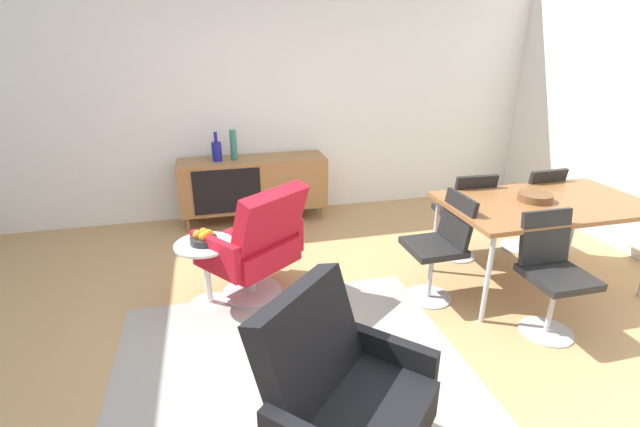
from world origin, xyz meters
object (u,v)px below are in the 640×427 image
object	(u,v)px
dining_chair_near_window	(441,244)
fruit_bowl	(203,238)
vase_cobalt	(234,145)
dining_chair_back_left	(464,212)
vase_sculptural_dark	(217,151)
dining_chair_back_right	(531,205)
side_table_round	(206,267)
armchair_black_shell	(342,397)
sideboard	(253,183)
dining_table	(545,206)
wooden_bowl_on_table	(535,197)
lounge_chair_red	(255,243)
dining_chair_front_left	(552,270)

from	to	relation	value
dining_chair_near_window	fruit_bowl	world-z (taller)	dining_chair_near_window
vase_cobalt	dining_chair_back_left	bearing A→B (deg)	-36.07
fruit_bowl	vase_sculptural_dark	bearing A→B (deg)	84.16
dining_chair_back_right	side_table_round	size ratio (longest dim) A/B	1.65
armchair_black_shell	sideboard	bearing A→B (deg)	90.78
dining_table	wooden_bowl_on_table	world-z (taller)	wooden_bowl_on_table
vase_sculptural_dark	lounge_chair_red	distance (m)	1.67
wooden_bowl_on_table	vase_cobalt	bearing A→B (deg)	138.83
sideboard	dining_chair_back_left	bearing A→B (deg)	-38.82
wooden_bowl_on_table	side_table_round	size ratio (longest dim) A/B	0.50
dining_chair_front_left	fruit_bowl	distance (m)	2.47
sideboard	fruit_bowl	distance (m)	1.73
dining_chair_front_left	armchair_black_shell	distance (m)	1.88
dining_chair_back_right	side_table_round	xyz separation A→B (m)	(-3.01, -0.22, -0.15)
sideboard	armchair_black_shell	distance (m)	3.29
dining_table	side_table_round	world-z (taller)	dining_table
dining_table	lounge_chair_red	xyz separation A→B (m)	(-2.27, 0.37, -0.23)
wooden_bowl_on_table	dining_chair_front_left	distance (m)	0.72
vase_cobalt	dining_chair_back_right	distance (m)	3.04
dining_chair_back_left	dining_table	bearing A→B (deg)	-57.76
vase_cobalt	fruit_bowl	size ratio (longest dim) A/B	1.61
sideboard	side_table_round	xyz separation A→B (m)	(-0.54, -1.64, -0.12)
vase_sculptural_dark	lounge_chair_red	xyz separation A→B (m)	(0.21, -1.61, -0.36)
vase_cobalt	lounge_chair_red	size ratio (longest dim) A/B	0.34
dining_chair_back_right	fruit_bowl	bearing A→B (deg)	-175.84
dining_chair_near_window	dining_chair_front_left	bearing A→B (deg)	-46.13
dining_table	dining_chair_back_left	distance (m)	0.70
vase_sculptural_dark	dining_chair_back_left	bearing A→B (deg)	-33.70
lounge_chair_red	vase_cobalt	bearing A→B (deg)	91.17
vase_sculptural_dark	dining_chair_front_left	xyz separation A→B (m)	(2.13, -2.54, -0.36)
vase_cobalt	dining_table	size ratio (longest dim) A/B	0.20
dining_chair_front_left	side_table_round	bearing A→B (deg)	158.69
vase_sculptural_dark	wooden_bowl_on_table	xyz separation A→B (m)	(2.41, -1.95, -0.06)
dining_table	armchair_black_shell	bearing A→B (deg)	-147.61
vase_cobalt	side_table_round	size ratio (longest dim) A/B	0.62
sideboard	wooden_bowl_on_table	size ratio (longest dim) A/B	6.15
armchair_black_shell	dining_chair_back_right	bearing A→B (deg)	37.68
lounge_chair_red	sideboard	bearing A→B (deg)	84.52
vase_sculptural_dark	dining_chair_near_window	distance (m)	2.57
vase_sculptural_dark	armchair_black_shell	xyz separation A→B (m)	(0.41, -3.30, -0.36)
vase_sculptural_dark	dining_table	world-z (taller)	vase_sculptural_dark
dining_chair_back_right	dining_chair_near_window	bearing A→B (deg)	-155.83
sideboard	lounge_chair_red	xyz separation A→B (m)	(-0.15, -1.61, 0.03)
wooden_bowl_on_table	dining_chair_back_right	size ratio (longest dim) A/B	0.30
wooden_bowl_on_table	dining_chair_near_window	size ratio (longest dim) A/B	0.30
vase_sculptural_dark	dining_table	bearing A→B (deg)	-38.57
vase_sculptural_dark	dining_chair_near_window	bearing A→B (deg)	-51.13
dining_chair_back_right	armchair_black_shell	bearing A→B (deg)	-142.32
vase_cobalt	wooden_bowl_on_table	bearing A→B (deg)	-41.17
dining_table	dining_chair_back_right	size ratio (longest dim) A/B	1.87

